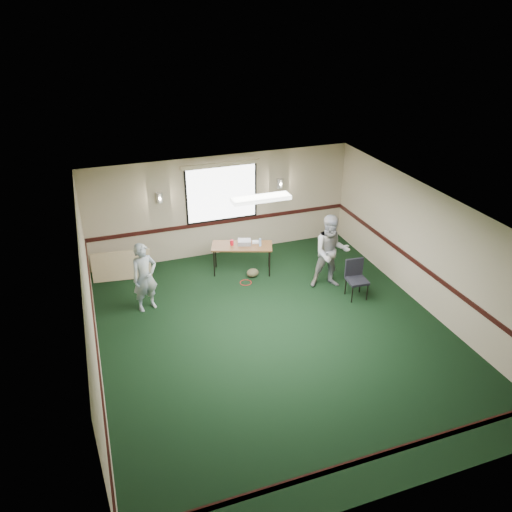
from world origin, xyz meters
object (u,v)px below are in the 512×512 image
object	(u,v)px
folding_table	(242,247)
conference_chair	(356,275)
projector	(244,242)
person_right	(331,252)
person_left	(145,277)

from	to	relation	value
folding_table	conference_chair	distance (m)	2.87
projector	person_right	bearing A→B (deg)	-22.72
person_left	person_right	size ratio (longest dim) A/B	0.87
projector	conference_chair	distance (m)	2.85
conference_chair	person_left	xyz separation A→B (m)	(-4.62, 1.05, 0.27)
projector	person_right	world-z (taller)	person_right
conference_chair	person_left	size ratio (longest dim) A/B	0.57
folding_table	projector	distance (m)	0.14
projector	person_left	world-z (taller)	person_left
projector	folding_table	bearing A→B (deg)	-134.13
projector	person_right	distance (m)	2.18
conference_chair	person_right	size ratio (longest dim) A/B	0.50
conference_chair	person_right	distance (m)	0.79
folding_table	person_left	distance (m)	2.66
folding_table	conference_chair	size ratio (longest dim) A/B	1.77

